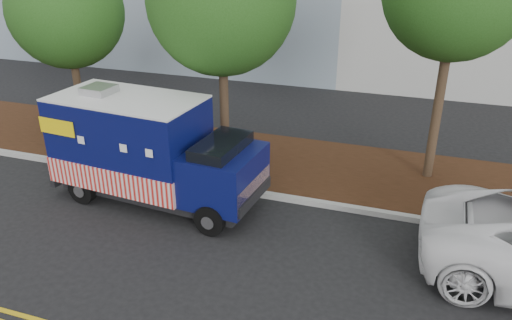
% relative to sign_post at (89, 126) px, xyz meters
% --- Properties ---
extents(ground, '(120.00, 120.00, 0.00)m').
position_rel_sign_post_xyz_m(ground, '(3.75, -1.82, -1.20)').
color(ground, black).
rests_on(ground, ground).
extents(curb, '(120.00, 0.18, 0.15)m').
position_rel_sign_post_xyz_m(curb, '(3.75, -0.42, -1.12)').
color(curb, '#9E9E99').
rests_on(curb, ground).
extents(mulch_strip, '(120.00, 4.00, 0.15)m').
position_rel_sign_post_xyz_m(mulch_strip, '(3.75, 1.68, -1.12)').
color(mulch_strip, black).
rests_on(mulch_strip, ground).
extents(tree_a, '(3.66, 3.66, 6.09)m').
position_rel_sign_post_xyz_m(tree_a, '(-1.69, 1.89, 3.05)').
color(tree_a, '#38281C').
rests_on(tree_a, ground).
extents(tree_b, '(3.99, 3.99, 6.90)m').
position_rel_sign_post_xyz_m(tree_b, '(4.05, 0.98, 3.69)').
color(tree_b, '#38281C').
rests_on(tree_b, ground).
extents(sign_post, '(0.06, 0.06, 2.40)m').
position_rel_sign_post_xyz_m(sign_post, '(0.00, 0.00, 0.00)').
color(sign_post, '#473828').
rests_on(sign_post, ground).
extents(food_truck, '(5.80, 2.59, 2.97)m').
position_rel_sign_post_xyz_m(food_truck, '(2.84, -1.43, 0.14)').
color(food_truck, black).
rests_on(food_truck, ground).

